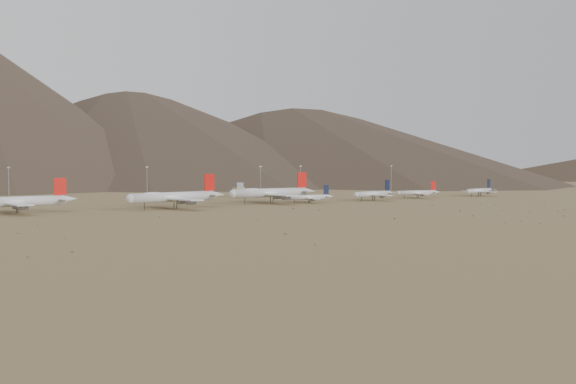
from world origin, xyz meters
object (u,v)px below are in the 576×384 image
widebody_west (15,201)px  narrowbody_b (374,194)px  control_tower (239,191)px  widebody_east (271,193)px  widebody_centre (174,197)px  narrowbody_a (310,197)px

widebody_west → narrowbody_b: widebody_west is taller
control_tower → widebody_west: bearing=-155.2°
widebody_west → widebody_east: size_ratio=0.91×
widebody_west → narrowbody_b: size_ratio=1.44×
widebody_west → widebody_east: bearing=-5.2°
widebody_west → widebody_centre: size_ratio=0.94×
widebody_west → narrowbody_a: bearing=-9.1°
widebody_west → narrowbody_a: 193.20m
widebody_west → narrowbody_a: widebody_west is taller
widebody_west → narrowbody_a: size_ratio=1.74×
narrowbody_b → control_tower: narrowbody_b is taller
narrowbody_a → control_tower: (-7.50, 95.38, 1.24)m
widebody_east → control_tower: size_ratio=6.05×
widebody_east → widebody_centre: bearing=-173.8°
narrowbody_a → narrowbody_b: narrowbody_b is taller
widebody_west → narrowbody_b: 250.48m
widebody_centre → control_tower: 135.17m
widebody_east → narrowbody_a: size_ratio=1.91×
widebody_west → control_tower: (185.43, 85.54, -1.48)m
widebody_centre → narrowbody_a: size_ratio=1.86×
widebody_centre → widebody_east: widebody_east is taller
widebody_west → control_tower: widebody_west is taller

